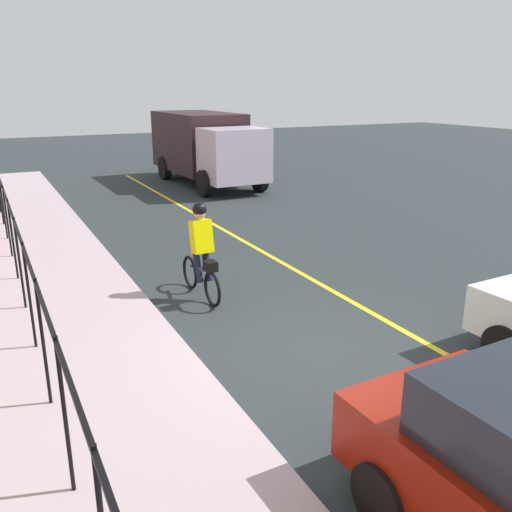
% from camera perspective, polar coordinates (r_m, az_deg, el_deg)
% --- Properties ---
extents(ground_plane, '(80.00, 80.00, 0.00)m').
position_cam_1_polar(ground_plane, '(8.26, 6.95, -10.06)').
color(ground_plane, '#283033').
extents(lane_line_centre, '(36.00, 0.12, 0.01)m').
position_cam_1_polar(lane_line_centre, '(9.17, 15.37, -7.65)').
color(lane_line_centre, yellow).
rests_on(lane_line_centre, ground).
extents(sidewalk, '(40.00, 3.20, 0.15)m').
position_cam_1_polar(sidewalk, '(7.12, -17.27, -14.92)').
color(sidewalk, '#AD9DA6').
rests_on(sidewalk, ground).
extents(iron_fence, '(21.54, 0.04, 1.60)m').
position_cam_1_polar(iron_fence, '(7.46, -22.55, -3.36)').
color(iron_fence, black).
rests_on(iron_fence, sidewalk).
extents(cyclist_lead, '(1.71, 0.37, 1.83)m').
position_cam_1_polar(cyclist_lead, '(9.91, -5.77, 0.45)').
color(cyclist_lead, black).
rests_on(cyclist_lead, ground).
extents(box_truck_background, '(6.74, 2.62, 2.78)m').
position_cam_1_polar(box_truck_background, '(22.10, -5.36, 11.57)').
color(box_truck_background, '#2D1C20').
rests_on(box_truck_background, ground).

